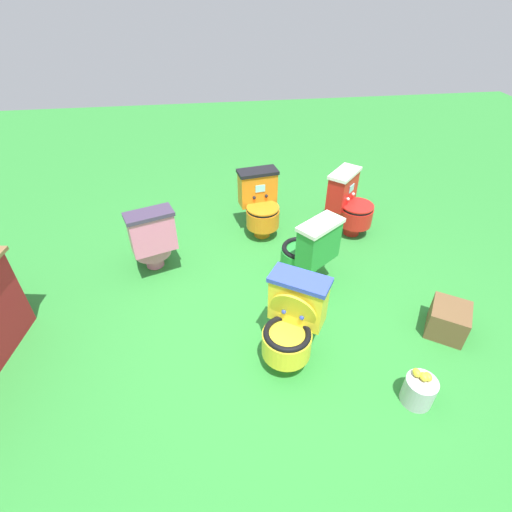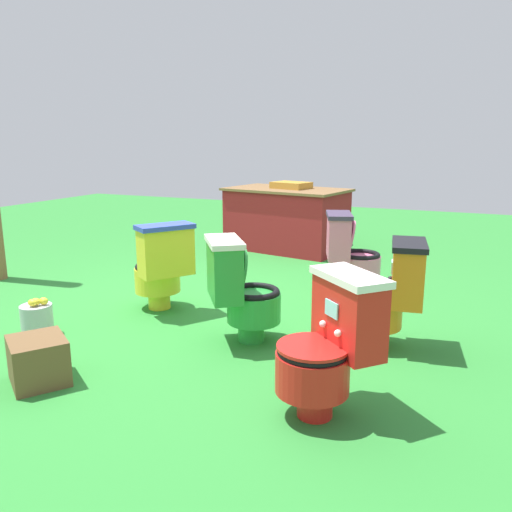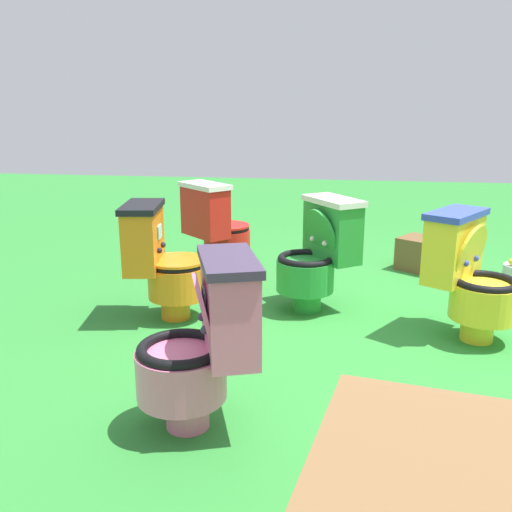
# 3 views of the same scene
# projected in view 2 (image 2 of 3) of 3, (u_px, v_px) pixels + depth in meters

# --- Properties ---
(ground) EXTENTS (14.00, 14.00, 0.00)m
(ground) POSITION_uv_depth(u_px,v_px,m) (196.00, 309.00, 4.24)
(ground) COLOR #2D8433
(toilet_red) EXTENTS (0.63, 0.63, 0.73)m
(toilet_red) POSITION_uv_depth(u_px,v_px,m) (329.00, 345.00, 2.55)
(toilet_red) COLOR red
(toilet_red) RESTS_ON ground
(toilet_yellow) EXTENTS (0.63, 0.61, 0.73)m
(toilet_yellow) POSITION_uv_depth(u_px,v_px,m) (161.00, 266.00, 4.12)
(toilet_yellow) COLOR yellow
(toilet_yellow) RESTS_ON ground
(toilet_pink) EXTENTS (0.60, 0.54, 0.73)m
(toilet_pink) POSITION_uv_depth(u_px,v_px,m) (350.00, 252.00, 4.63)
(toilet_pink) COLOR pink
(toilet_pink) RESTS_ON ground
(toilet_orange) EXTENTS (0.55, 0.47, 0.73)m
(toilet_orange) POSITION_uv_depth(u_px,v_px,m) (389.00, 294.00, 3.39)
(toilet_orange) COLOR orange
(toilet_orange) RESTS_ON ground
(toilet_green) EXTENTS (0.63, 0.61, 0.73)m
(toilet_green) POSITION_uv_depth(u_px,v_px,m) (240.00, 289.00, 3.48)
(toilet_green) COLOR green
(toilet_green) RESTS_ON ground
(vendor_table) EXTENTS (1.59, 1.10, 0.85)m
(vendor_table) POSITION_uv_depth(u_px,v_px,m) (286.00, 219.00, 6.46)
(vendor_table) COLOR maroon
(vendor_table) RESTS_ON ground
(small_crate) EXTENTS (0.44, 0.43, 0.26)m
(small_crate) POSITION_uv_depth(u_px,v_px,m) (38.00, 361.00, 2.93)
(small_crate) COLOR brown
(small_crate) RESTS_ON ground
(lemon_bucket) EXTENTS (0.22, 0.22, 0.28)m
(lemon_bucket) POSITION_uv_depth(u_px,v_px,m) (37.00, 319.00, 3.66)
(lemon_bucket) COLOR #B7B7BF
(lemon_bucket) RESTS_ON ground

